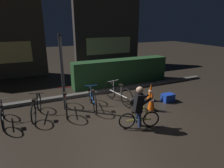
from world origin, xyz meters
The scene contains 14 objects.
ground_plane centered at (0.00, 0.00, 0.00)m, with size 40.00×40.00×0.00m, color #2D261E.
sidewalk_curb centered at (0.00, 2.20, 0.06)m, with size 12.00×0.24×0.12m, color #56544F.
hedge_row centered at (1.80, 3.10, 0.60)m, with size 4.80×0.70×1.20m, color #214723.
storefront_right centered at (2.81, 7.20, 2.18)m, with size 4.54×0.54×4.39m.
street_post centered at (-1.32, 1.20, 1.29)m, with size 0.10×0.10×2.57m, color #2D2D33.
parked_bike_leftmost centered at (-3.20, 0.95, 0.32)m, with size 0.46×1.53×0.71m.
parked_bike_left_mid centered at (-2.25, 1.02, 0.32)m, with size 0.48×1.51×0.71m.
parked_bike_center_left centered at (-1.33, 0.99, 0.36)m, with size 0.46×1.69×0.79m.
parked_bike_center_right centered at (-0.40, 0.94, 0.34)m, with size 0.46×1.61×0.75m.
parked_bike_right_mid centered at (0.62, 0.98, 0.36)m, with size 0.48×1.72×0.80m.
traffic_cone_near centered at (1.36, -0.10, 0.33)m, with size 0.36×0.36×0.68m.
traffic_cone_far centered at (1.83, 0.63, 0.34)m, with size 0.36×0.36×0.70m.
blue_crate centered at (2.41, 0.30, 0.15)m, with size 0.44×0.32×0.30m, color #193DB7.
cyclist centered at (0.36, -0.87, 0.63)m, with size 1.15×0.62×1.25m.
Camera 1 is at (-2.30, -5.00, 2.89)m, focal length 30.53 mm.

